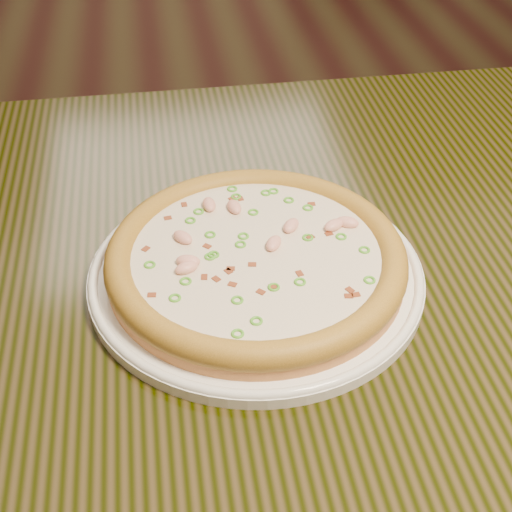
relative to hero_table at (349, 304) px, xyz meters
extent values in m
plane|color=black|center=(0.04, 0.93, -0.65)|extent=(9.00, 9.00, 0.00)
cube|color=black|center=(0.00, 0.00, 0.08)|extent=(1.20, 0.80, 0.04)
cylinder|color=white|center=(-0.12, -0.05, 0.10)|extent=(0.34, 0.34, 0.01)
torus|color=white|center=(-0.12, -0.05, 0.11)|extent=(0.34, 0.34, 0.01)
cylinder|color=#C78340|center=(-0.12, -0.05, 0.12)|extent=(0.30, 0.30, 0.02)
torus|color=#B48430|center=(-0.12, -0.05, 0.13)|extent=(0.30, 0.30, 0.03)
cylinder|color=silver|center=(-0.12, -0.05, 0.13)|extent=(0.25, 0.25, 0.00)
ellipsoid|color=#F2B29E|center=(-0.08, -0.02, 0.14)|extent=(0.03, 0.03, 0.01)
ellipsoid|color=#F2B29E|center=(-0.19, -0.07, 0.14)|extent=(0.03, 0.02, 0.01)
ellipsoid|color=#F2B29E|center=(-0.16, 0.04, 0.14)|extent=(0.02, 0.02, 0.01)
ellipsoid|color=#F2B29E|center=(-0.19, -0.06, 0.14)|extent=(0.03, 0.02, 0.01)
ellipsoid|color=#F2B29E|center=(-0.19, -0.02, 0.14)|extent=(0.03, 0.03, 0.01)
ellipsoid|color=#F2B29E|center=(-0.02, -0.02, 0.14)|extent=(0.03, 0.02, 0.01)
ellipsoid|color=#F2B29E|center=(-0.13, 0.03, 0.14)|extent=(0.02, 0.03, 0.01)
ellipsoid|color=#F2B29E|center=(-0.10, -0.04, 0.14)|extent=(0.02, 0.03, 0.01)
ellipsoid|color=#F2B29E|center=(-0.03, -0.02, 0.14)|extent=(0.03, 0.02, 0.01)
cube|color=maroon|center=(-0.16, -0.09, 0.13)|extent=(0.01, 0.01, 0.00)
cube|color=maroon|center=(-0.04, -0.13, 0.13)|extent=(0.01, 0.01, 0.00)
cube|color=maroon|center=(-0.17, -0.08, 0.13)|extent=(0.01, 0.01, 0.00)
cube|color=maroon|center=(-0.12, -0.11, 0.13)|extent=(0.01, 0.01, 0.00)
cube|color=maroon|center=(-0.20, 0.02, 0.13)|extent=(0.01, 0.01, 0.00)
cube|color=maroon|center=(-0.13, 0.05, 0.13)|extent=(0.01, 0.01, 0.00)
cube|color=maroon|center=(-0.15, -0.07, 0.13)|extent=(0.01, 0.01, 0.00)
cube|color=maroon|center=(-0.04, -0.03, 0.13)|extent=(0.01, 0.01, 0.00)
cube|color=maroon|center=(-0.18, 0.04, 0.13)|extent=(0.01, 0.01, 0.00)
cube|color=maroon|center=(-0.04, -0.12, 0.13)|extent=(0.01, 0.01, 0.00)
cube|color=maroon|center=(-0.05, 0.02, 0.13)|extent=(0.01, 0.01, 0.00)
cube|color=maroon|center=(-0.15, -0.08, 0.13)|extent=(0.01, 0.01, 0.00)
cube|color=maroon|center=(-0.23, -0.03, 0.13)|extent=(0.01, 0.01, 0.00)
cube|color=maroon|center=(-0.13, -0.07, 0.13)|extent=(0.01, 0.01, 0.00)
cube|color=maroon|center=(-0.12, 0.05, 0.13)|extent=(0.01, 0.01, 0.00)
cube|color=maroon|center=(-0.23, -0.10, 0.13)|extent=(0.01, 0.01, 0.00)
cube|color=maroon|center=(-0.11, -0.10, 0.13)|extent=(0.01, 0.01, 0.00)
cube|color=maroon|center=(-0.08, -0.09, 0.13)|extent=(0.01, 0.01, 0.00)
cube|color=maroon|center=(-0.05, -0.13, 0.13)|extent=(0.01, 0.01, 0.00)
cube|color=maroon|center=(-0.06, -0.03, 0.13)|extent=(0.01, 0.01, 0.00)
cube|color=maroon|center=(-0.15, -0.10, 0.13)|extent=(0.01, 0.01, 0.00)
cube|color=maroon|center=(-0.17, -0.03, 0.13)|extent=(0.01, 0.01, 0.00)
torus|color=#4DA726|center=(-0.20, -0.11, 0.13)|extent=(0.01, 0.01, 0.00)
torus|color=#4DA726|center=(-0.17, 0.03, 0.13)|extent=(0.02, 0.02, 0.00)
torus|color=#4DA726|center=(-0.08, 0.05, 0.13)|extent=(0.02, 0.02, 0.00)
torus|color=#4DA726|center=(-0.05, 0.02, 0.13)|extent=(0.02, 0.02, 0.00)
torus|color=#4DA726|center=(-0.19, -0.08, 0.13)|extent=(0.02, 0.02, 0.00)
torus|color=#4DA726|center=(-0.09, -0.10, 0.13)|extent=(0.01, 0.01, 0.00)
torus|color=#4DA726|center=(-0.13, -0.04, 0.13)|extent=(0.01, 0.01, 0.00)
torus|color=#4DA726|center=(-0.15, -0.12, 0.13)|extent=(0.01, 0.01, 0.00)
torus|color=#4DA726|center=(-0.06, -0.04, 0.13)|extent=(0.02, 0.02, 0.00)
torus|color=#4DA726|center=(-0.07, 0.03, 0.13)|extent=(0.02, 0.02, 0.00)
torus|color=#4DA726|center=(-0.01, -0.06, 0.13)|extent=(0.02, 0.02, 0.00)
torus|color=#4DA726|center=(-0.11, 0.02, 0.13)|extent=(0.02, 0.02, 0.00)
torus|color=#4DA726|center=(-0.03, -0.04, 0.13)|extent=(0.01, 0.01, 0.00)
torus|color=#4DA726|center=(-0.17, -0.05, 0.13)|extent=(0.01, 0.01, 0.00)
torus|color=#4DA726|center=(-0.11, -0.11, 0.13)|extent=(0.01, 0.01, 0.00)
torus|color=#4DA726|center=(-0.16, -0.02, 0.13)|extent=(0.01, 0.01, 0.00)
torus|color=#4DA726|center=(-0.09, 0.05, 0.13)|extent=(0.02, 0.02, 0.00)
torus|color=#4DA726|center=(-0.02, -0.11, 0.13)|extent=(0.02, 0.02, 0.00)
torus|color=#4DA726|center=(-0.13, -0.15, 0.13)|extent=(0.02, 0.02, 0.00)
torus|color=#4DA726|center=(-0.23, -0.05, 0.13)|extent=(0.01, 0.01, 0.00)
torus|color=#4DA726|center=(-0.13, 0.05, 0.13)|extent=(0.01, 0.01, 0.00)
torus|color=#4DA726|center=(-0.15, -0.16, 0.13)|extent=(0.02, 0.02, 0.00)
torus|color=#4DA726|center=(-0.13, 0.07, 0.13)|extent=(0.02, 0.02, 0.00)
torus|color=#4DA726|center=(-0.13, -0.02, 0.13)|extent=(0.01, 0.01, 0.00)
torus|color=#4DA726|center=(-0.16, -0.05, 0.13)|extent=(0.01, 0.01, 0.00)
torus|color=#4DA726|center=(-0.18, 0.01, 0.13)|extent=(0.02, 0.02, 0.00)
camera|label=1|loc=(-0.21, -0.60, 0.58)|focal=50.00mm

